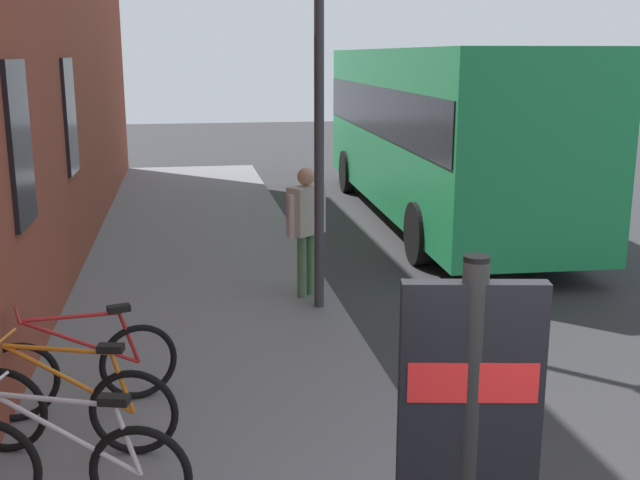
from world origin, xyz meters
TOP-DOWN VIEW (x-y plane):
  - ground at (6.00, -1.00)m, footprint 60.00×60.00m
  - sidewalk_pavement at (8.00, 1.75)m, footprint 24.00×3.50m
  - bicycle_nearest_sign at (2.61, 2.79)m, footprint 0.62×1.72m
  - bicycle_leaning_wall at (3.55, 2.90)m, footprint 0.55×1.74m
  - bicycle_beside_lamp at (4.36, 2.90)m, footprint 0.63×1.72m
  - transit_info_sign at (0.24, 0.86)m, footprint 0.18×0.56m
  - city_bus at (12.36, -3.00)m, footprint 10.59×2.95m
  - pedestrian_crossing_street at (7.36, 0.39)m, footprint 0.50×0.54m
  - street_lamp at (6.88, 0.30)m, footprint 0.28×0.28m

SIDE VIEW (x-z plane):
  - ground at x=6.00m, z-range 0.00..0.00m
  - sidewalk_pavement at x=8.00m, z-range 0.00..0.12m
  - bicycle_leaning_wall at x=3.55m, z-range 0.02..1.00m
  - bicycle_beside_lamp at x=4.36m, z-range 0.02..1.00m
  - bicycle_nearest_sign at x=2.61m, z-range 0.02..1.00m
  - pedestrian_crossing_street at x=7.36m, z-range 0.31..2.02m
  - transit_info_sign at x=0.24m, z-range 0.52..2.92m
  - city_bus at x=12.36m, z-range 0.24..3.59m
  - street_lamp at x=6.88m, z-range 0.61..6.36m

